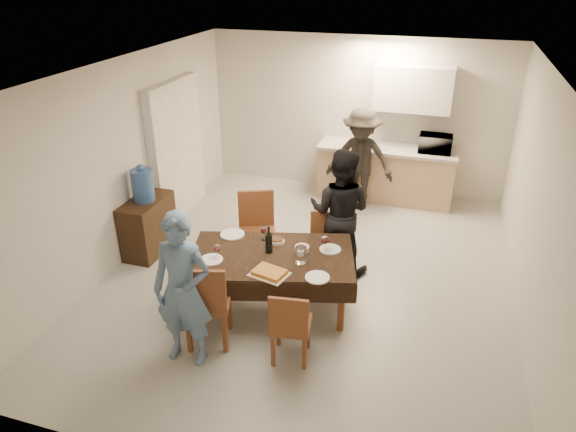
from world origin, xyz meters
name	(u,v)px	position (x,y,z in m)	size (l,w,h in m)	color
floor	(309,275)	(0.00, 0.00, 0.00)	(5.00, 6.00, 0.02)	#A1A19D
ceiling	(313,71)	(0.00, 0.00, 2.60)	(5.00, 6.00, 0.02)	white
wall_back	(356,116)	(0.00, 3.00, 1.30)	(5.00, 0.02, 2.60)	beige
wall_front	(199,349)	(0.00, -3.00, 1.30)	(5.00, 0.02, 2.60)	beige
wall_left	(126,161)	(-2.50, 0.00, 1.30)	(0.02, 6.00, 2.60)	beige
wall_right	(540,210)	(2.50, 0.00, 1.30)	(0.02, 6.00, 2.60)	beige
stub_partition	(177,150)	(-2.42, 1.20, 1.05)	(0.15, 1.40, 2.10)	white
kitchen_base_cabinet	(385,175)	(0.60, 2.68, 0.43)	(2.20, 0.60, 0.86)	tan
kitchen_worktop	(387,149)	(0.60, 2.68, 0.89)	(2.24, 0.64, 0.05)	#A7A7A2
upper_cabinet	(413,89)	(0.90, 2.82, 1.85)	(1.20, 0.34, 0.70)	silver
dining_table	(272,257)	(-0.24, -0.76, 0.67)	(2.02, 1.48, 0.71)	black
chair_near_left	(203,297)	(-0.69, -1.60, 0.62)	(0.57, 0.58, 0.55)	brown
chair_near_right	(289,321)	(0.21, -1.59, 0.52)	(0.43, 0.44, 0.46)	brown
chair_far_left	(255,229)	(-0.69, -0.10, 0.62)	(0.61, 0.62, 0.55)	brown
chair_far_right	(324,246)	(0.21, -0.09, 0.53)	(0.48, 0.48, 0.47)	brown
console	(148,226)	(-2.28, -0.02, 0.39)	(0.42, 0.84, 0.78)	black
water_jug	(143,185)	(-2.28, -0.02, 0.99)	(0.29, 0.29, 0.43)	#3762A8
wine_bottle	(269,240)	(-0.29, -0.71, 0.87)	(0.08, 0.08, 0.32)	black
water_pitcher	(301,255)	(0.11, -0.81, 0.80)	(0.12, 0.12, 0.19)	white
savoury_tart	(269,272)	(-0.14, -1.14, 0.73)	(0.38, 0.29, 0.05)	#CA883B
salad_bowl	(302,249)	(0.06, -0.58, 0.74)	(0.16, 0.16, 0.06)	white
mushroom_dish	(275,241)	(-0.29, -0.48, 0.72)	(0.20, 0.20, 0.04)	white
wine_glass_a	(217,252)	(-0.79, -1.01, 0.80)	(0.08, 0.08, 0.18)	white
wine_glass_b	(325,243)	(0.31, -0.51, 0.81)	(0.09, 0.09, 0.21)	white
wine_glass_c	(264,233)	(-0.44, -0.46, 0.80)	(0.08, 0.08, 0.18)	white
plate_near_left	(211,260)	(-0.84, -1.06, 0.71)	(0.25, 0.25, 0.01)	white
plate_near_right	(317,277)	(0.36, -1.06, 0.71)	(0.26, 0.26, 0.01)	white
plate_far_left	(232,234)	(-0.84, -0.46, 0.72)	(0.29, 0.29, 0.02)	white
plate_far_right	(330,249)	(0.36, -0.46, 0.71)	(0.25, 0.25, 0.01)	white
microwave	(435,144)	(1.34, 2.68, 1.05)	(0.51, 0.34, 0.28)	silver
person_near	(183,290)	(-0.79, -1.81, 0.82)	(0.60, 0.39, 1.64)	#5979A3
person_far	(340,212)	(0.31, 0.29, 0.83)	(0.80, 0.63, 1.66)	black
person_kitchen	(360,160)	(0.23, 2.23, 0.82)	(1.06, 0.61, 1.64)	black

